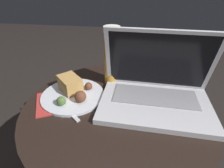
# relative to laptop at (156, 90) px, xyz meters

# --- Properties ---
(table) EXTENTS (0.62, 0.62, 0.49)m
(table) POSITION_rel_laptop_xyz_m (-0.12, -0.03, -0.19)
(table) COLOR #515156
(table) RESTS_ON ground_plane
(napkin) EXTENTS (0.23, 0.20, 0.00)m
(napkin) POSITION_rel_laptop_xyz_m (-0.30, -0.03, -0.05)
(napkin) COLOR #B7332D
(napkin) RESTS_ON table
(laptop) EXTENTS (0.36, 0.24, 0.24)m
(laptop) POSITION_rel_laptop_xyz_m (0.00, 0.00, 0.00)
(laptop) COLOR silver
(laptop) RESTS_ON table
(beer_glass) EXTENTS (0.06, 0.06, 0.22)m
(beer_glass) POSITION_rel_laptop_xyz_m (-0.16, 0.11, 0.06)
(beer_glass) COLOR gold
(beer_glass) RESTS_ON table
(snack_plate) EXTENTS (0.22, 0.22, 0.06)m
(snack_plate) POSITION_rel_laptop_xyz_m (-0.29, -0.00, -0.03)
(snack_plate) COLOR silver
(snack_plate) RESTS_ON table
(fork) EXTENTS (0.14, 0.12, 0.01)m
(fork) POSITION_rel_laptop_xyz_m (-0.30, -0.07, -0.05)
(fork) COLOR silver
(fork) RESTS_ON table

